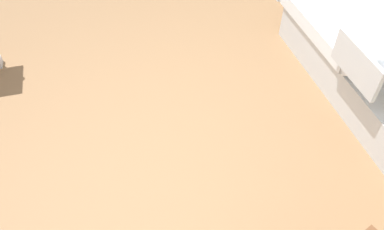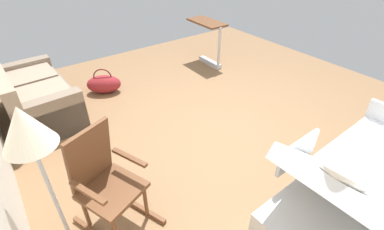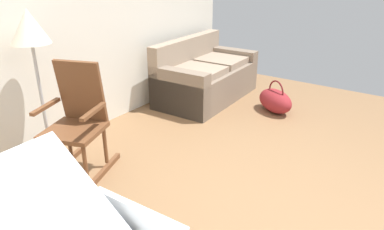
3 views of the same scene
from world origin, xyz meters
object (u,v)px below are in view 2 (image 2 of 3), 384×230
Objects in this scene: rocking_chair at (105,183)px; floor_lamp at (29,140)px; hospital_bed at (358,192)px; couch at (35,97)px; overbed_table at (209,38)px; duffel_bag at (104,84)px.

floor_lamp reaches higher than rocking_chair.
hospital_bed reaches higher than rocking_chair.
floor_lamp is (-0.07, 0.40, 0.72)m from rocking_chair.
couch is at bearing 29.11° from hospital_bed.
couch is 2.35m from rocking_chair.
overbed_table is 2.21m from duffel_bag.
couch is (3.65, 2.03, -0.01)m from hospital_bed.
hospital_bed is at bearing -165.26° from duffel_bag.
rocking_chair is at bearing 127.17° from overbed_table.
rocking_chair is at bearing -80.19° from floor_lamp.
duffel_bag is (2.44, -0.89, -0.35)m from rocking_chair.
hospital_bed reaches higher than duffel_bag.
floor_lamp is 2.29× the size of duffel_bag.
couch is 3.23m from overbed_table.
hospital_bed is 1.99× the size of rocking_chair.
overbed_table is at bearing -90.21° from couch.
rocking_chair is 0.71× the size of floor_lamp.
hospital_bed is 1.41× the size of floor_lamp.
duffel_bag is (0.10, -1.05, -0.15)m from couch.
couch is at bearing 95.35° from duffel_bag.
couch is 2.53× the size of duffel_bag.
rocking_chair reaches higher than couch.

